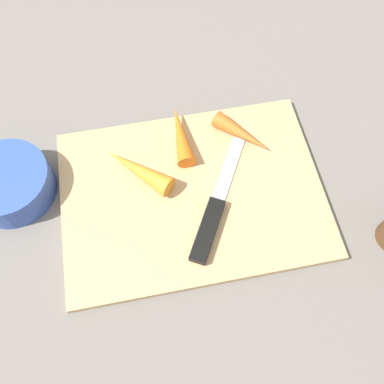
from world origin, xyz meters
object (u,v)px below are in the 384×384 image
carrot_longest (138,170)px  knife (211,221)px  cutting_board (192,194)px  carrot_medium (180,135)px  carrot_shortest (242,134)px  small_bowl (10,184)px

carrot_longest → knife: bearing=175.9°
cutting_board → carrot_medium: size_ratio=3.69×
cutting_board → carrot_medium: carrot_medium is taller
carrot_shortest → small_bowl: small_bowl is taller
cutting_board → carrot_medium: bearing=-89.1°
carrot_medium → knife: bearing=-173.2°
knife → carrot_longest: (0.08, -0.09, 0.01)m
knife → carrot_medium: size_ratio=1.88×
carrot_longest → small_bowl: size_ratio=0.90×
carrot_longest → carrot_shortest: bearing=-125.1°
carrot_medium → small_bowl: small_bowl is taller
carrot_longest → carrot_medium: (-0.07, -0.05, -0.00)m
cutting_board → carrot_longest: 0.08m
cutting_board → carrot_longest: size_ratio=3.42×
carrot_longest → cutting_board: bearing=-167.7°
knife → small_bowl: small_bowl is taller
small_bowl → carrot_medium: bearing=-172.1°
cutting_board → carrot_shortest: (-0.09, -0.07, 0.02)m
cutting_board → knife: knife is taller
cutting_board → carrot_longest: bearing=-31.0°
carrot_medium → small_bowl: size_ratio=0.84×
carrot_shortest → knife: bearing=-73.2°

